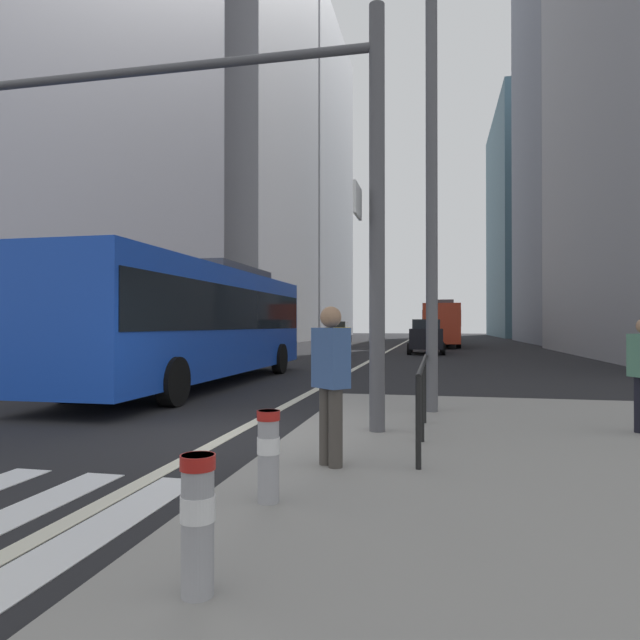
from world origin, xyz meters
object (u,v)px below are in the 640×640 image
Objects in this scene: city_bus_red_receding at (439,322)px; bollard_left at (268,451)px; traffic_signal_gantry at (214,156)px; bollard_front at (198,517)px; car_oncoming_mid at (338,332)px; car_receding_far at (432,330)px; pedestrian_waiting at (331,377)px; car_receding_near at (426,336)px; street_lamp_post at (432,113)px; sedan_white_oncoming at (46,348)px; city_bus_blue_oncoming at (198,317)px.

bollard_left is at bearing -92.32° from city_bus_red_receding.
traffic_signal_gantry is 6.38m from bollard_front.
city_bus_red_receding is 14.06× the size of bollard_front.
car_oncoming_mid and car_receding_far have the same top height.
car_receding_near is at bearing 88.92° from pedestrian_waiting.
city_bus_red_receding is 11.32m from car_oncoming_mid.
bollard_left is at bearing -102.50° from pedestrian_waiting.
street_lamp_post is at bearing -77.73° from car_oncoming_mid.
bollard_front is at bearing -48.76° from sedan_white_oncoming.
street_lamp_post is at bearing -34.86° from city_bus_blue_oncoming.
city_bus_red_receding is at bearing 89.55° from street_lamp_post.
traffic_signal_gantry is (-3.43, -35.25, 2.33)m from city_bus_red_receding.
street_lamp_post is at bearing -90.45° from city_bus_red_receding.
car_receding_near is at bearing 83.77° from traffic_signal_gantry.
bollard_front is at bearing -68.12° from traffic_signal_gantry.
street_lamp_post is at bearing 76.10° from bollard_left.
sedan_white_oncoming is at bearing 141.75° from traffic_signal_gantry.
city_bus_blue_oncoming is at bearing 122.30° from pedestrian_waiting.
bollard_front is at bearing -91.35° from car_receding_near.
car_receding_far is (10.23, 53.77, -0.00)m from sedan_white_oncoming.
traffic_signal_gantry is 4.26m from pedestrian_waiting.
car_receding_far is 0.58× the size of traffic_signal_gantry.
car_oncoming_mid is at bearing 102.27° from street_lamp_post.
city_bus_red_receding reaches higher than car_receding_far.
car_receding_far reaches higher than pedestrian_waiting.
bollard_left is (-0.09, 1.61, -0.00)m from bollard_front.
city_bus_blue_oncoming is 2.76× the size of car_oncoming_mid.
traffic_signal_gantry is at bearing -38.25° from sedan_white_oncoming.
city_bus_red_receding reaches higher than car_oncoming_mid.
bollard_front is at bearing -90.65° from car_receding_far.
sedan_white_oncoming is 0.40× the size of city_bus_red_receding.
sedan_white_oncoming is 12.52m from pedestrian_waiting.
bollard_left is (7.43, -45.36, -0.41)m from car_oncoming_mid.
traffic_signal_gantry is at bearing -95.56° from city_bus_red_receding.
bollard_front reaches higher than bollard_left.
city_bus_blue_oncoming is at bearing 5.07° from sedan_white_oncoming.
car_receding_near is 22.76m from street_lamp_post.
sedan_white_oncoming is at bearing -93.13° from car_oncoming_mid.
bollard_left is at bearing -80.70° from car_oncoming_mid.
street_lamp_post is at bearing 80.04° from bollard_front.
city_bus_blue_oncoming is at bearing -96.21° from car_receding_far.
sedan_white_oncoming and car_receding_near have the same top height.
car_receding_near is 5.49× the size of bollard_front.
city_bus_red_receding is at bearing -37.22° from car_oncoming_mid.
sedan_white_oncoming is 14.41m from bollard_front.
city_bus_red_receding is at bearing 85.94° from car_receding_near.
traffic_signal_gantry reaches higher than city_bus_blue_oncoming.
traffic_signal_gantry is 9.32× the size of bollard_left.
city_bus_red_receding is 11.01m from car_receding_near.
traffic_signal_gantry is 5.21m from bollard_left.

